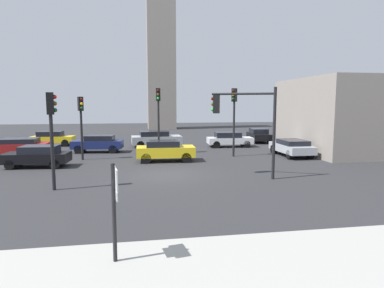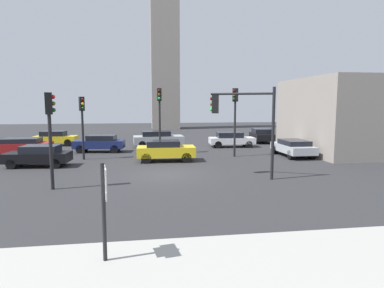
# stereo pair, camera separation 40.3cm
# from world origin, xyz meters

# --- Properties ---
(ground_plane) EXTENTS (103.46, 103.46, 0.00)m
(ground_plane) POSITION_xyz_m (0.00, 0.00, 0.00)
(ground_plane) COLOR #2D2D30
(sidewalk_corner) EXTENTS (29.54, 3.90, 0.15)m
(sidewalk_corner) POSITION_xyz_m (0.00, -11.38, 0.07)
(sidewalk_corner) COLOR #A8A59E
(sidewalk_corner) RESTS_ON ground_plane
(direction_sign) EXTENTS (0.19, 0.79, 2.44)m
(direction_sign) POSITION_xyz_m (-2.12, -10.53, 1.68)
(direction_sign) COLOR black
(direction_sign) RESTS_ON ground_plane
(traffic_light_0) EXTENTS (0.44, 0.49, 4.51)m
(traffic_light_0) POSITION_xyz_m (-5.48, 6.03, 3.17)
(traffic_light_0) COLOR black
(traffic_light_0) RESTS_ON ground_plane
(traffic_light_1) EXTENTS (0.47, 0.47, 5.17)m
(traffic_light_1) POSITION_xyz_m (5.68, 5.76, 3.60)
(traffic_light_1) COLOR black
(traffic_light_1) RESTS_ON ground_plane
(traffic_light_2) EXTENTS (3.19, 1.59, 4.88)m
(traffic_light_2) POSITION_xyz_m (4.12, -1.36, 3.43)
(traffic_light_2) COLOR black
(traffic_light_2) RESTS_ON ground_plane
(traffic_light_3) EXTENTS (0.37, 0.48, 5.24)m
(traffic_light_3) POSITION_xyz_m (0.12, 7.89, 3.65)
(traffic_light_3) COLOR black
(traffic_light_3) RESTS_ON ground_plane
(traffic_light_4) EXTENTS (0.49, 0.39, 4.52)m
(traffic_light_4) POSITION_xyz_m (-5.42, -2.52, 3.18)
(traffic_light_4) COLOR black
(traffic_light_4) RESTS_ON ground_plane
(car_0) EXTENTS (4.23, 2.09, 1.41)m
(car_0) POSITION_xyz_m (-4.80, 9.72, 0.76)
(car_0) COLOR navy
(car_0) RESTS_ON ground_plane
(car_1) EXTENTS (4.24, 1.90, 1.39)m
(car_1) POSITION_xyz_m (6.91, 11.31, 0.74)
(car_1) COLOR silver
(car_1) RESTS_ON ground_plane
(car_2) EXTENTS (4.05, 1.90, 1.41)m
(car_2) POSITION_xyz_m (-9.63, 14.80, 0.75)
(car_2) COLOR yellow
(car_2) RESTS_ON ground_plane
(car_3) EXTENTS (4.06, 1.91, 1.46)m
(car_3) POSITION_xyz_m (0.33, 4.45, 0.79)
(car_3) COLOR yellow
(car_3) RESTS_ON ground_plane
(car_4) EXTENTS (2.26, 4.15, 1.42)m
(car_4) POSITION_xyz_m (11.08, 14.66, 0.74)
(car_4) COLOR black
(car_4) RESTS_ON ground_plane
(car_5) EXTENTS (4.76, 2.14, 1.36)m
(car_5) POSITION_xyz_m (-10.77, 8.78, 0.73)
(car_5) COLOR maroon
(car_5) RESTS_ON ground_plane
(car_6) EXTENTS (1.96, 4.33, 1.28)m
(car_6) POSITION_xyz_m (10.18, 5.24, 0.71)
(car_6) COLOR #ADB2B7
(car_6) RESTS_ON ground_plane
(car_7) EXTENTS (4.06, 2.01, 1.37)m
(car_7) POSITION_xyz_m (-7.85, 3.61, 0.72)
(car_7) COLOR black
(car_7) RESTS_ON ground_plane
(car_8) EXTENTS (4.72, 2.34, 1.48)m
(car_8) POSITION_xyz_m (0.15, 12.50, 0.79)
(car_8) COLOR #ADB2B7
(car_8) RESTS_ON ground_plane
(building_flank) EXTENTS (14.77, 9.90, 6.07)m
(building_flank) POSITION_xyz_m (18.87, 6.79, 3.04)
(building_flank) COLOR gray
(building_flank) RESTS_ON ground_plane
(skyline_tower) EXTENTS (4.38, 4.38, 24.13)m
(skyline_tower) POSITION_xyz_m (2.36, 35.54, 12.07)
(skyline_tower) COLOR gray
(skyline_tower) RESTS_ON ground_plane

